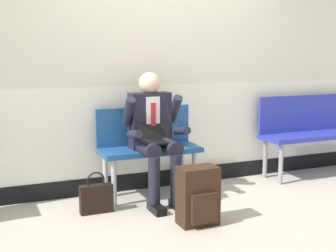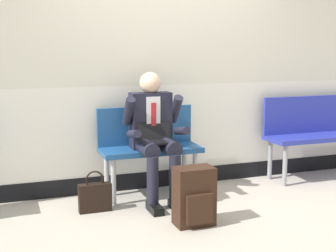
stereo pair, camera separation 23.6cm
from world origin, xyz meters
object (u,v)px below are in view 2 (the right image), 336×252
(bench_with_person, at_px, (149,143))
(person_seated, at_px, (155,133))
(bench_empty, at_px, (317,129))
(handbag, at_px, (95,197))
(backpack, at_px, (194,197))

(bench_with_person, bearing_deg, person_seated, -90.00)
(bench_empty, relative_size, handbag, 3.33)
(bench_with_person, xyz_separation_m, handbag, (-0.62, -0.32, -0.40))
(backpack, bearing_deg, handbag, 139.83)
(bench_empty, distance_m, handbag, 2.72)
(bench_with_person, bearing_deg, bench_empty, 0.17)
(bench_with_person, bearing_deg, backpack, -83.45)
(bench_with_person, height_order, handbag, bench_with_person)
(bench_with_person, relative_size, person_seated, 0.80)
(bench_empty, xyz_separation_m, backpack, (-1.94, -0.94, -0.32))
(bench_empty, bearing_deg, bench_with_person, -179.83)
(bench_empty, bearing_deg, person_seated, -174.37)
(handbag, bearing_deg, bench_with_person, 27.54)
(person_seated, distance_m, backpack, 0.87)
(bench_with_person, distance_m, person_seated, 0.24)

